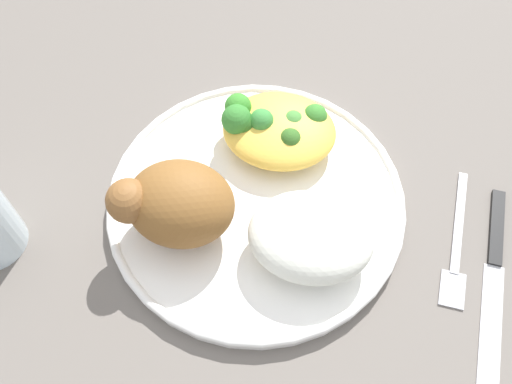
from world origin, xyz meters
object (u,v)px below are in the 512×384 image
fork (457,244)px  knife (495,264)px  roasted_chicken (176,203)px  mac_cheese_with_broccoli (275,128)px  rice_pile (311,237)px  plate (256,202)px

fork → knife: knife is taller
roasted_chicken → knife: roasted_chicken is taller
roasted_chicken → mac_cheese_with_broccoli: 0.13m
mac_cheese_with_broccoli → fork: 0.20m
roasted_chicken → knife: size_ratio=0.56×
rice_pile → knife: (-0.17, -0.02, -0.04)m
mac_cheese_with_broccoli → knife: mac_cheese_with_broccoli is taller
roasted_chicken → rice_pile: roasted_chicken is taller
plate → fork: 0.19m
rice_pile → roasted_chicken: bearing=-2.9°
plate → mac_cheese_with_broccoli: size_ratio=2.53×
mac_cheese_with_broccoli → knife: (-0.22, 0.10, -0.03)m
fork → knife: bearing=157.3°
rice_pile → mac_cheese_with_broccoli: (0.05, -0.11, -0.00)m
roasted_chicken → rice_pile: 0.12m
rice_pile → fork: (-0.13, -0.03, -0.04)m
plate → knife: (-0.22, 0.03, -0.01)m
roasted_chicken → mac_cheese_with_broccoli: (-0.07, -0.11, -0.02)m
rice_pile → fork: rice_pile is taller
mac_cheese_with_broccoli → fork: mac_cheese_with_broccoli is taller
plate → mac_cheese_with_broccoli: mac_cheese_with_broccoli is taller
plate → rice_pile: size_ratio=2.58×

